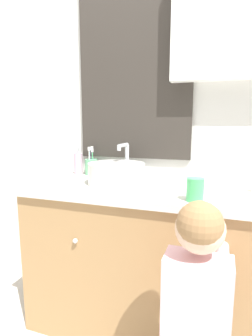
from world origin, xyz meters
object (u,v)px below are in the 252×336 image
drinking_cup (195,190)px  sink_basin (117,173)px  child_figure (197,314)px  toothbrush_holder (91,166)px  soap_dispenser (78,163)px

drinking_cup → sink_basin: bearing=154.2°
child_figure → sink_basin: bearing=132.3°
toothbrush_holder → sink_basin: bearing=-37.9°
toothbrush_holder → drinking_cup: size_ratio=1.83×
sink_basin → toothbrush_holder: bearing=142.1°
toothbrush_holder → soap_dispenser: bearing=-178.9°
soap_dispenser → toothbrush_holder: bearing=1.1°
sink_basin → toothbrush_holder: size_ratio=2.00×
sink_basin → toothbrush_holder: sink_basin is taller
sink_basin → toothbrush_holder: 0.32m
soap_dispenser → child_figure: size_ratio=0.19×
soap_dispenser → drinking_cup: bearing=-27.5°
toothbrush_holder → child_figure: bearing=-44.6°
sink_basin → drinking_cup: size_ratio=3.66×
sink_basin → drinking_cup: sink_basin is taller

